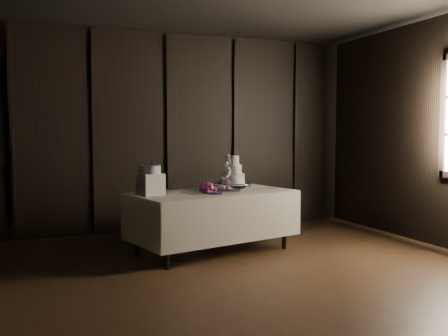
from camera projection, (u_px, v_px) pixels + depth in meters
room at (272, 131)px, 4.33m from camera, size 6.08×7.08×3.08m
display_table at (213, 219)px, 6.20m from camera, size 2.18×1.48×0.76m
cake_stand at (233, 186)px, 6.36m from camera, size 0.64×0.64×0.09m
wedding_cake at (232, 172)px, 6.32m from camera, size 0.33×0.29×0.35m
bouquet at (208, 189)px, 6.01m from camera, size 0.36×0.43×0.17m
box_pedestal at (151, 184)px, 5.84m from camera, size 0.32×0.32×0.25m
small_cake at (150, 170)px, 5.83m from camera, size 0.26×0.26×0.10m
cake_knife at (263, 189)px, 6.43m from camera, size 0.37×0.11×0.01m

